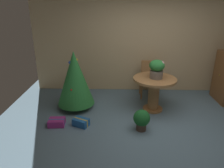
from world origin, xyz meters
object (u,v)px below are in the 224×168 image
at_px(gift_box_purple, 57,122).
at_px(gift_box_blue, 81,122).
at_px(flower_vase, 157,68).
at_px(round_dining_table, 154,88).
at_px(holiday_tree, 75,78).
at_px(potted_plant, 142,119).
at_px(wooden_chair_far, 149,77).

bearing_deg(gift_box_purple, gift_box_blue, 0.15).
distance_m(flower_vase, gift_box_blue, 1.94).
height_order(round_dining_table, gift_box_purple, round_dining_table).
bearing_deg(gift_box_purple, round_dining_table, 19.92).
height_order(holiday_tree, potted_plant, holiday_tree).
bearing_deg(gift_box_blue, flower_vase, 25.19).
xyz_separation_m(gift_box_purple, gift_box_blue, (0.48, 0.00, 0.01)).
relative_size(round_dining_table, gift_box_blue, 2.62).
bearing_deg(gift_box_blue, gift_box_purple, -179.85).
height_order(wooden_chair_far, gift_box_purple, wooden_chair_far).
bearing_deg(holiday_tree, gift_box_blue, -73.39).
relative_size(flower_vase, gift_box_purple, 1.23).
xyz_separation_m(flower_vase, holiday_tree, (-1.77, 0.04, -0.25)).
bearing_deg(round_dining_table, potted_plant, -112.39).
relative_size(wooden_chair_far, gift_box_purple, 2.79).
bearing_deg(flower_vase, round_dining_table, -172.34).
height_order(wooden_chair_far, gift_box_blue, wooden_chair_far).
distance_m(flower_vase, potted_plant, 1.19).
height_order(flower_vase, wooden_chair_far, flower_vase).
xyz_separation_m(holiday_tree, gift_box_blue, (0.23, -0.76, -0.65)).
xyz_separation_m(holiday_tree, potted_plant, (1.40, -0.88, -0.49)).
bearing_deg(flower_vase, potted_plant, -113.85).
height_order(gift_box_blue, potted_plant, potted_plant).
distance_m(gift_box_blue, potted_plant, 1.19).
relative_size(round_dining_table, potted_plant, 2.23).
height_order(round_dining_table, flower_vase, flower_vase).
bearing_deg(flower_vase, gift_box_blue, -154.81).
relative_size(flower_vase, wooden_chair_far, 0.44).
bearing_deg(holiday_tree, potted_plant, -32.07).
xyz_separation_m(wooden_chair_far, potted_plant, (-0.35, -1.65, -0.28)).
bearing_deg(gift_box_purple, holiday_tree, 71.69).
xyz_separation_m(flower_vase, wooden_chair_far, (-0.03, 0.81, -0.46)).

